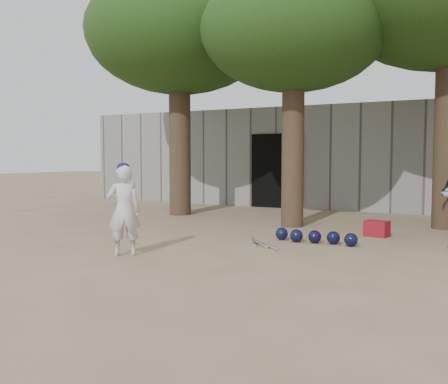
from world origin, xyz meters
The scene contains 7 objects.
ground centered at (0.00, 0.00, 0.00)m, with size 70.00×70.00×0.00m, color #937C5E.
boy_player centered at (-0.58, -0.04, 0.69)m, with size 0.51×0.33×1.39m, color silver.
red_bag centered at (2.50, 3.63, 0.15)m, with size 0.42×0.32×0.30m, color maroon.
back_building centered at (0.00, 10.33, 1.50)m, with size 16.00×5.24×3.00m.
helmet_row centered at (1.68, 2.36, 0.12)m, with size 1.51×0.34×0.23m.
bat_pile centered at (0.92, 1.72, 0.03)m, with size 0.85×0.82×0.06m.
tree_row centered at (0.74, 5.02, 4.69)m, with size 11.40×5.80×6.69m.
Camera 1 is at (4.29, -6.04, 1.51)m, focal length 40.00 mm.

